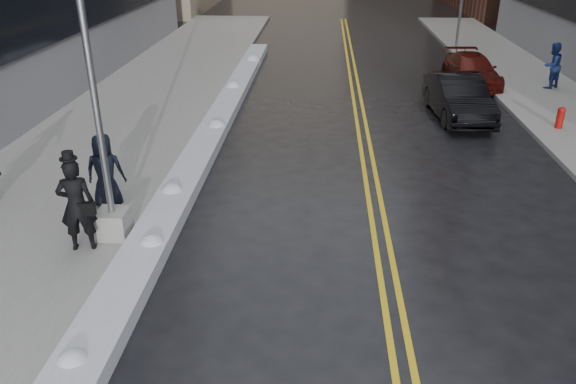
% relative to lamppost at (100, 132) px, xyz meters
% --- Properties ---
extents(ground, '(160.00, 160.00, 0.00)m').
position_rel_lamppost_xyz_m(ground, '(3.30, -2.00, -2.53)').
color(ground, black).
rests_on(ground, ground).
extents(sidewalk_west, '(5.50, 50.00, 0.15)m').
position_rel_lamppost_xyz_m(sidewalk_west, '(-2.45, 8.00, -2.46)').
color(sidewalk_west, gray).
rests_on(sidewalk_west, ground).
extents(lane_line_left, '(0.12, 50.00, 0.01)m').
position_rel_lamppost_xyz_m(lane_line_left, '(5.65, 8.00, -2.53)').
color(lane_line_left, gold).
rests_on(lane_line_left, ground).
extents(lane_line_right, '(0.12, 50.00, 0.01)m').
position_rel_lamppost_xyz_m(lane_line_right, '(5.95, 8.00, -2.53)').
color(lane_line_right, gold).
rests_on(lane_line_right, ground).
extents(snow_ridge, '(0.90, 30.00, 0.34)m').
position_rel_lamppost_xyz_m(snow_ridge, '(0.85, 6.00, -2.36)').
color(snow_ridge, silver).
rests_on(snow_ridge, ground).
extents(lamppost, '(0.65, 0.65, 7.62)m').
position_rel_lamppost_xyz_m(lamppost, '(0.00, 0.00, 0.00)').
color(lamppost, gray).
rests_on(lamppost, sidewalk_west).
extents(fire_hydrant, '(0.26, 0.26, 0.73)m').
position_rel_lamppost_xyz_m(fire_hydrant, '(12.30, 8.00, -1.98)').
color(fire_hydrant, maroon).
rests_on(fire_hydrant, sidewalk_east).
extents(pedestrian_fedora, '(0.82, 0.64, 2.00)m').
position_rel_lamppost_xyz_m(pedestrian_fedora, '(-0.48, -0.54, -1.38)').
color(pedestrian_fedora, black).
rests_on(pedestrian_fedora, sidewalk_west).
extents(pedestrian_c, '(0.95, 0.68, 1.82)m').
position_rel_lamppost_xyz_m(pedestrian_c, '(-0.61, 1.40, -1.48)').
color(pedestrian_c, black).
rests_on(pedestrian_c, sidewalk_west).
extents(pedestrian_east, '(1.14, 1.10, 1.85)m').
position_rel_lamppost_xyz_m(pedestrian_east, '(13.78, 13.27, -1.46)').
color(pedestrian_east, navy).
rests_on(pedestrian_east, sidewalk_east).
extents(car_black, '(1.88, 4.65, 1.50)m').
position_rel_lamppost_xyz_m(car_black, '(9.23, 9.38, -1.78)').
color(car_black, black).
rests_on(car_black, ground).
extents(car_maroon, '(2.01, 4.46, 1.27)m').
position_rel_lamppost_xyz_m(car_maroon, '(10.80, 14.15, -1.90)').
color(car_maroon, '#420F0A').
rests_on(car_maroon, ground).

